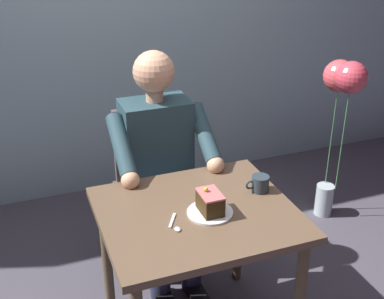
% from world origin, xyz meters
% --- Properties ---
extents(dining_table, '(0.85, 0.74, 0.72)m').
position_xyz_m(dining_table, '(0.00, 0.00, 0.62)').
color(dining_table, brown).
rests_on(dining_table, ground).
extents(chair, '(0.42, 0.42, 0.91)m').
position_xyz_m(chair, '(0.00, -0.71, 0.51)').
color(chair, '#554648').
rests_on(chair, ground).
extents(seated_person, '(0.53, 0.58, 1.28)m').
position_xyz_m(seated_person, '(0.00, -0.54, 0.68)').
color(seated_person, '#28444C').
rests_on(seated_person, ground).
extents(dessert_plate, '(0.20, 0.20, 0.01)m').
position_xyz_m(dessert_plate, '(-0.04, 0.04, 0.73)').
color(dessert_plate, white).
rests_on(dessert_plate, dining_table).
extents(cake_slice, '(0.09, 0.13, 0.11)m').
position_xyz_m(cake_slice, '(-0.04, 0.04, 0.78)').
color(cake_slice, '#35240F').
rests_on(cake_slice, dessert_plate).
extents(coffee_cup, '(0.12, 0.08, 0.08)m').
position_xyz_m(coffee_cup, '(-0.34, -0.06, 0.76)').
color(coffee_cup, '#2A373F').
rests_on(coffee_cup, dining_table).
extents(dessert_spoon, '(0.06, 0.14, 0.01)m').
position_xyz_m(dessert_spoon, '(0.13, 0.08, 0.73)').
color(dessert_spoon, silver).
rests_on(dessert_spoon, dining_table).
extents(balloon_display, '(0.21, 0.30, 1.10)m').
position_xyz_m(balloon_display, '(-1.23, -0.70, 0.84)').
color(balloon_display, '#B2C1C6').
rests_on(balloon_display, ground).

